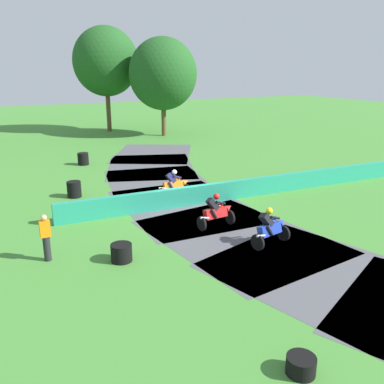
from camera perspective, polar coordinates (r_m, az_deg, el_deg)
ground_plane at (r=19.56m, az=-1.11°, el=-1.89°), size 120.00×120.00×0.00m
track_asphalt at (r=20.11m, az=2.36°, el=-1.36°), size 10.44×33.73×0.01m
safety_barrier at (r=21.81m, az=10.78°, el=1.02°), size 21.66×0.92×0.90m
motorcycle_lead_orange at (r=20.82m, az=-2.41°, el=1.09°), size 1.70×0.89×1.43m
motorcycle_chase_red at (r=16.89m, az=3.40°, el=-2.65°), size 1.68×0.84×1.43m
motorcycle_trailing_blue at (r=15.49m, az=10.74°, el=-4.79°), size 1.68×1.02×1.43m
tire_stack_near at (r=28.66m, az=-14.71°, el=4.42°), size 0.72×0.72×0.80m
tire_stack_mid_a at (r=21.58m, az=-15.87°, el=0.36°), size 0.70×0.70×0.80m
tire_stack_mid_b at (r=14.25m, az=-9.66°, el=-8.20°), size 0.72×0.72×0.60m
tire_stack_far at (r=9.81m, az=14.72°, el=-22.00°), size 0.64×0.64×0.40m
track_marshal at (r=14.71m, az=-19.41°, el=-5.94°), size 0.34×0.24×1.63m
tree_far_right at (r=39.57m, az=-4.01°, el=15.85°), size 6.23×6.23×8.94m
tree_distant at (r=43.08m, az=-11.75°, el=17.11°), size 6.32×6.32×10.10m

